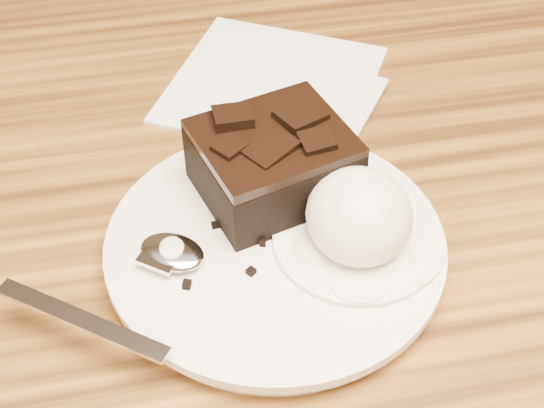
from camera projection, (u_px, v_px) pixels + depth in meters
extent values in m
cylinder|color=white|center=(275.00, 249.00, 0.51)|extent=(0.22, 0.22, 0.02)
cube|color=black|center=(273.00, 167.00, 0.52)|extent=(0.11, 0.10, 0.04)
ellipsoid|color=white|center=(359.00, 216.00, 0.48)|extent=(0.07, 0.07, 0.06)
cylinder|color=white|center=(356.00, 240.00, 0.50)|extent=(0.11, 0.11, 0.00)
cube|color=white|center=(272.00, 82.00, 0.64)|extent=(0.22, 0.22, 0.01)
cube|color=black|center=(187.00, 285.00, 0.47)|extent=(0.01, 0.01, 0.00)
cube|color=black|center=(215.00, 225.00, 0.51)|extent=(0.01, 0.01, 0.00)
cube|color=black|center=(263.00, 242.00, 0.49)|extent=(0.01, 0.01, 0.00)
cube|color=black|center=(251.00, 272.00, 0.48)|extent=(0.01, 0.01, 0.00)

